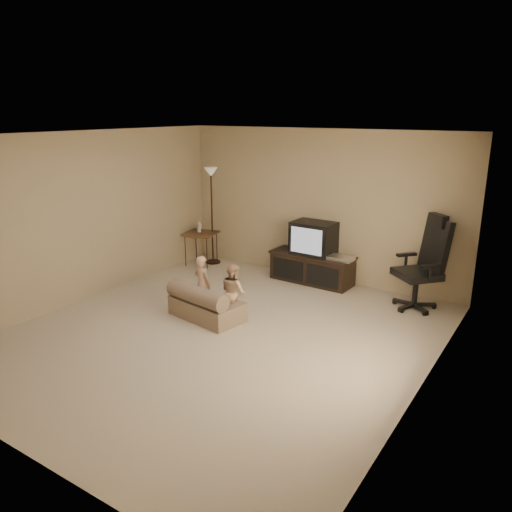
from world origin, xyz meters
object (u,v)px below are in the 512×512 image
at_px(toddler_right, 233,291).
at_px(tv_stand, 313,258).
at_px(floor_lamp, 211,194).
at_px(toddler_left, 202,284).
at_px(child_sofa, 204,305).
at_px(side_table, 201,234).
at_px(office_chair, 422,275).

bearing_deg(toddler_right, tv_stand, -72.62).
height_order(floor_lamp, toddler_left, floor_lamp).
xyz_separation_m(floor_lamp, toddler_right, (1.86, -1.94, -0.90)).
distance_m(child_sofa, toddler_right, 0.45).
distance_m(floor_lamp, toddler_left, 2.51).
bearing_deg(side_table, toddler_right, -41.44).
distance_m(side_table, toddler_right, 2.66).
xyz_separation_m(tv_stand, toddler_left, (-0.75, -1.97, -0.02)).
bearing_deg(toddler_right, side_table, -18.04).
distance_m(child_sofa, toddler_left, 0.36).
bearing_deg(floor_lamp, child_sofa, -54.79).
xyz_separation_m(office_chair, toddler_right, (-2.04, -1.80, -0.09)).
bearing_deg(side_table, tv_stand, 5.64).
bearing_deg(floor_lamp, toddler_right, -46.18).
relative_size(tv_stand, toddler_right, 1.80).
height_order(child_sofa, toddler_right, toddler_right).
bearing_deg(toddler_right, child_sofa, 54.58).
bearing_deg(tv_stand, floor_lamp, -176.85).
bearing_deg(toddler_left, toddler_right, -171.73).
relative_size(tv_stand, side_table, 1.77).
bearing_deg(tv_stand, child_sofa, -102.11).
bearing_deg(toddler_left, side_table, -41.95).
height_order(floor_lamp, child_sofa, floor_lamp).
height_order(office_chair, side_table, office_chair).
distance_m(tv_stand, office_chair, 1.84).
relative_size(child_sofa, toddler_left, 1.35).
height_order(tv_stand, toddler_right, tv_stand).
relative_size(tv_stand, child_sofa, 1.31).
bearing_deg(child_sofa, tv_stand, 84.94).
height_order(office_chair, child_sofa, office_chair).
distance_m(office_chair, toddler_right, 2.72).
xyz_separation_m(side_table, toddler_right, (1.99, -1.76, -0.18)).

